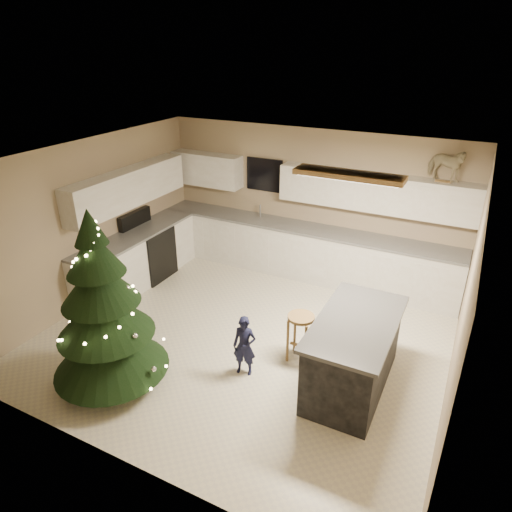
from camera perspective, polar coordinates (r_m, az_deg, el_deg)
name	(u,v)px	position (r m, az deg, el deg)	size (l,w,h in m)	color
ground_plane	(245,336)	(6.78, -1.35, -9.96)	(5.50, 5.50, 0.00)	beige
room_shell	(245,225)	(5.94, -1.32, 3.90)	(5.52, 5.02, 2.61)	tan
cabinetry	(243,238)	(8.06, -1.61, 2.27)	(5.50, 3.20, 2.00)	white
island	(353,353)	(5.78, 12.07, -11.82)	(0.90, 1.70, 0.95)	black
bar_stool	(301,327)	(6.10, 5.59, -8.79)	(0.35, 0.35, 0.68)	olive
christmas_tree	(104,317)	(5.74, -18.41, -7.28)	(1.45, 1.40, 2.31)	#3F2816
toddler	(245,346)	(5.89, -1.45, -11.17)	(0.30, 0.20, 0.83)	black
rocking_horse	(446,165)	(7.39, 22.66, 10.50)	(0.63, 0.42, 0.51)	olive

